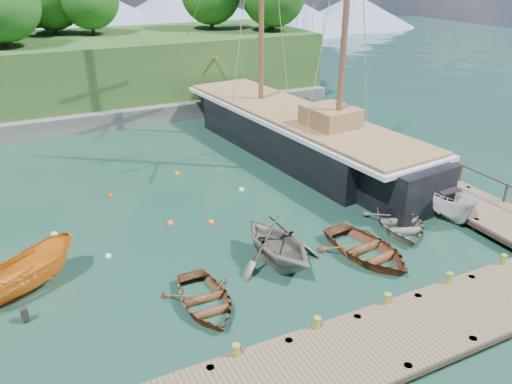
% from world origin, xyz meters
% --- Properties ---
extents(ground, '(160.00, 160.00, 0.00)m').
position_xyz_m(ground, '(0.00, 0.00, 0.00)').
color(ground, '#183B2E').
rests_on(ground, ground).
extents(dock_near, '(20.00, 3.20, 1.10)m').
position_xyz_m(dock_near, '(2.00, -6.50, 0.43)').
color(dock_near, brown).
rests_on(dock_near, ground).
extents(dock_east, '(3.20, 24.00, 1.10)m').
position_xyz_m(dock_east, '(11.50, 7.00, 0.43)').
color(dock_east, brown).
rests_on(dock_east, ground).
extents(bollard_0, '(0.26, 0.26, 0.45)m').
position_xyz_m(bollard_0, '(-4.00, -5.10, 0.00)').
color(bollard_0, olive).
rests_on(bollard_0, ground).
extents(bollard_1, '(0.26, 0.26, 0.45)m').
position_xyz_m(bollard_1, '(-1.00, -5.10, 0.00)').
color(bollard_1, olive).
rests_on(bollard_1, ground).
extents(bollard_2, '(0.26, 0.26, 0.45)m').
position_xyz_m(bollard_2, '(2.00, -5.10, 0.00)').
color(bollard_2, olive).
rests_on(bollard_2, ground).
extents(bollard_3, '(0.26, 0.26, 0.45)m').
position_xyz_m(bollard_3, '(5.00, -5.10, 0.00)').
color(bollard_3, olive).
rests_on(bollard_3, ground).
extents(bollard_4, '(0.26, 0.26, 0.45)m').
position_xyz_m(bollard_4, '(8.00, -5.10, 0.00)').
color(bollard_4, olive).
rests_on(bollard_4, ground).
extents(rowboat_0, '(2.89, 3.98, 0.81)m').
position_xyz_m(rowboat_0, '(-3.76, -1.59, 0.00)').
color(rowboat_0, brown).
rests_on(rowboat_0, ground).
extents(rowboat_1, '(4.29, 4.82, 2.33)m').
position_xyz_m(rowboat_1, '(0.13, -0.13, 0.00)').
color(rowboat_1, slate).
rests_on(rowboat_1, ground).
extents(rowboat_2, '(3.86, 5.00, 0.96)m').
position_xyz_m(rowboat_2, '(3.96, -1.41, 0.00)').
color(rowboat_2, brown).
rests_on(rowboat_2, ground).
extents(rowboat_3, '(4.64, 5.30, 0.91)m').
position_xyz_m(rowboat_3, '(7.00, -0.01, 0.00)').
color(rowboat_3, '#6E6759').
rests_on(rowboat_3, ground).
extents(motorboat_orange, '(4.91, 3.73, 1.79)m').
position_xyz_m(motorboat_orange, '(-9.84, 2.42, 0.00)').
color(motorboat_orange, orange).
rests_on(motorboat_orange, ground).
extents(cabin_boat_white, '(2.47, 5.15, 1.91)m').
position_xyz_m(cabin_boat_white, '(10.00, 0.43, 0.00)').
color(cabin_boat_white, silver).
rests_on(cabin_boat_white, ground).
extents(schooner, '(7.71, 29.38, 21.86)m').
position_xyz_m(schooner, '(7.70, 11.49, 1.21)').
color(schooner, black).
rests_on(schooner, ground).
extents(mooring_buoy_0, '(0.28, 0.28, 0.28)m').
position_xyz_m(mooring_buoy_0, '(-6.39, 3.59, 0.00)').
color(mooring_buoy_0, white).
rests_on(mooring_buoy_0, ground).
extents(mooring_buoy_1, '(0.33, 0.33, 0.33)m').
position_xyz_m(mooring_buoy_1, '(-3.01, 5.36, 0.00)').
color(mooring_buoy_1, orange).
rests_on(mooring_buoy_1, ground).
extents(mooring_buoy_2, '(0.35, 0.35, 0.35)m').
position_xyz_m(mooring_buoy_2, '(-1.15, 4.54, 0.00)').
color(mooring_buoy_2, orange).
rests_on(mooring_buoy_2, ground).
extents(mooring_buoy_3, '(0.35, 0.35, 0.35)m').
position_xyz_m(mooring_buoy_3, '(1.86, 7.43, 0.00)').
color(mooring_buoy_3, silver).
rests_on(mooring_buoy_3, ground).
extents(mooring_buoy_4, '(0.33, 0.33, 0.33)m').
position_xyz_m(mooring_buoy_4, '(-5.06, 9.87, 0.00)').
color(mooring_buoy_4, '#D94100').
rests_on(mooring_buoy_4, ground).
extents(mooring_buoy_5, '(0.36, 0.36, 0.36)m').
position_xyz_m(mooring_buoy_5, '(-0.74, 11.31, 0.00)').
color(mooring_buoy_5, '#F15D0D').
rests_on(mooring_buoy_5, ground).
extents(mooring_buoy_6, '(0.36, 0.36, 0.36)m').
position_xyz_m(mooring_buoy_6, '(-8.35, 6.65, 0.00)').
color(mooring_buoy_6, white).
rests_on(mooring_buoy_6, ground).
extents(mooring_buoy_7, '(0.28, 0.28, 0.28)m').
position_xyz_m(mooring_buoy_7, '(0.91, 2.39, 0.00)').
color(mooring_buoy_7, orange).
rests_on(mooring_buoy_7, ground).
extents(distant_ridge, '(117.00, 40.00, 10.00)m').
position_xyz_m(distant_ridge, '(4.30, 70.00, 4.35)').
color(distant_ridge, '#728CA5').
rests_on(distant_ridge, ground).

